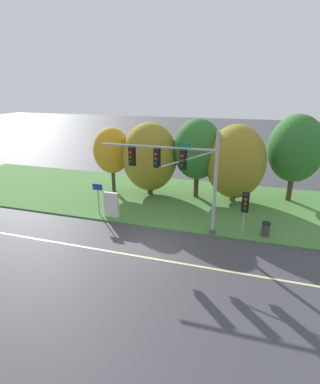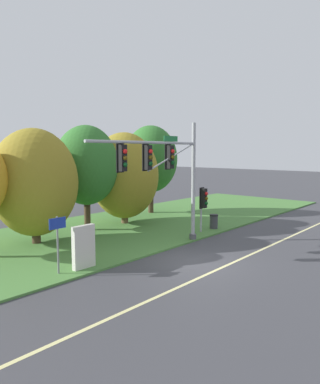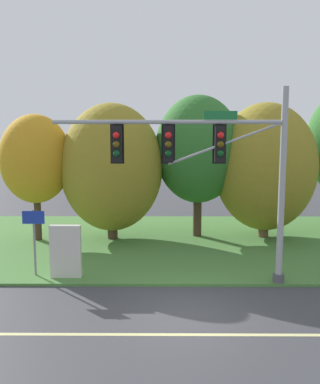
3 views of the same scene
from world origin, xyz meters
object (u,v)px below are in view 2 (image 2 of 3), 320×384
object	(u,v)px
tree_mid_verge	(124,176)
trash_bin	(214,221)
traffic_signal_mast	(166,167)
pedestrian_signal_near_kerb	(203,201)
info_kiosk	(84,247)
tree_left_of_mast	(34,183)
route_sign_post	(58,236)
tree_behind_signpost	(86,165)
tree_tall_centre	(151,159)

from	to	relation	value
tree_mid_verge	trash_bin	xyz separation A→B (m)	(2.52, -5.82, -2.89)
traffic_signal_mast	trash_bin	size ratio (longest dim) A/B	8.48
pedestrian_signal_near_kerb	tree_mid_verge	distance (m)	6.18
traffic_signal_mast	info_kiosk	distance (m)	6.05
tree_left_of_mast	route_sign_post	bearing A→B (deg)	-112.49
route_sign_post	tree_behind_signpost	bearing A→B (deg)	43.61
info_kiosk	route_sign_post	bearing A→B (deg)	169.62
traffic_signal_mast	tree_tall_centre	distance (m)	11.24
traffic_signal_mast	trash_bin	world-z (taller)	traffic_signal_mast
tree_mid_verge	info_kiosk	bearing A→B (deg)	-144.07
traffic_signal_mast	tree_tall_centre	bearing A→B (deg)	46.08
tree_behind_signpost	tree_tall_centre	bearing A→B (deg)	10.36
traffic_signal_mast	tree_behind_signpost	distance (m)	6.69
tree_tall_centre	tree_behind_signpost	bearing A→B (deg)	-169.64
traffic_signal_mast	tree_left_of_mast	bearing A→B (deg)	122.92
info_kiosk	trash_bin	xyz separation A→B (m)	(10.81, 0.19, -0.47)
traffic_signal_mast	tree_left_of_mast	xyz separation A→B (m)	(-3.95, 6.11, -0.88)
tree_left_of_mast	tree_mid_verge	distance (m)	7.22
route_sign_post	tree_behind_signpost	xyz separation A→B (m)	(6.28, 5.98, 2.57)
pedestrian_signal_near_kerb	trash_bin	bearing A→B (deg)	4.60
tree_mid_verge	info_kiosk	xyz separation A→B (m)	(-8.29, -6.01, -2.42)
tree_left_of_mast	info_kiosk	bearing A→B (deg)	-100.89
tree_left_of_mast	trash_bin	bearing A→B (deg)	-29.14
tree_behind_signpost	tree_tall_centre	xyz separation A→B (m)	(7.71, 1.41, 0.23)
traffic_signal_mast	tree_left_of_mast	distance (m)	7.33
traffic_signal_mast	pedestrian_signal_near_kerb	bearing A→B (deg)	7.46
tree_behind_signpost	info_kiosk	size ratio (longest dim) A/B	3.54
pedestrian_signal_near_kerb	route_sign_post	distance (m)	10.55
info_kiosk	trash_bin	world-z (taller)	info_kiosk
route_sign_post	tree_tall_centre	distance (m)	16.07
tree_mid_verge	trash_bin	bearing A→B (deg)	-66.62
route_sign_post	tree_tall_centre	bearing A→B (deg)	27.85
tree_mid_verge	trash_bin	world-z (taller)	tree_mid_verge
route_sign_post	info_kiosk	world-z (taller)	route_sign_post
tree_mid_verge	tree_tall_centre	distance (m)	4.92
tree_behind_signpost	tree_mid_verge	distance (m)	3.28
tree_left_of_mast	info_kiosk	size ratio (longest dim) A/B	3.34
route_sign_post	tree_behind_signpost	size ratio (longest dim) A/B	0.36
tree_left_of_mast	tree_behind_signpost	size ratio (longest dim) A/B	0.94
pedestrian_signal_near_kerb	tree_tall_centre	size ratio (longest dim) A/B	0.40
route_sign_post	tree_mid_verge	xyz separation A→B (m)	(9.45, 5.80, 1.77)
tree_mid_verge	tree_tall_centre	xyz separation A→B (m)	(4.54, 1.59, 1.04)
tree_left_of_mast	info_kiosk	xyz separation A→B (m)	(-1.08, -5.62, -2.43)
info_kiosk	trash_bin	size ratio (longest dim) A/B	2.04
tree_mid_verge	trash_bin	size ratio (longest dim) A/B	6.86
tree_tall_centre	route_sign_post	bearing A→B (deg)	-152.15
tree_tall_centre	info_kiosk	distance (m)	15.31
info_kiosk	traffic_signal_mast	bearing A→B (deg)	-5.59
traffic_signal_mast	trash_bin	bearing A→B (deg)	6.76
route_sign_post	info_kiosk	xyz separation A→B (m)	(1.16, -0.21, -0.66)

